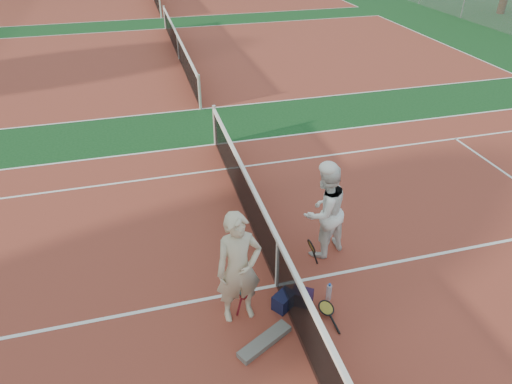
% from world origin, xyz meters
% --- Properties ---
extents(ground, '(130.00, 130.00, 0.00)m').
position_xyz_m(ground, '(0.00, 0.00, 0.00)').
color(ground, '#103C18').
rests_on(ground, ground).
extents(court_main, '(23.77, 10.97, 0.01)m').
position_xyz_m(court_main, '(0.00, 0.00, 0.00)').
color(court_main, maroon).
rests_on(court_main, ground).
extents(court_far_a, '(23.77, 10.97, 0.01)m').
position_xyz_m(court_far_a, '(0.00, 13.50, 0.00)').
color(court_far_a, maroon).
rests_on(court_far_a, ground).
extents(court_far_b, '(23.77, 10.97, 0.01)m').
position_xyz_m(court_far_b, '(0.00, 27.00, 0.00)').
color(court_far_b, maroon).
rests_on(court_far_b, ground).
extents(net_main, '(0.10, 10.98, 1.02)m').
position_xyz_m(net_main, '(0.00, 0.00, 0.51)').
color(net_main, black).
rests_on(net_main, ground).
extents(net_far_a, '(0.10, 10.98, 1.02)m').
position_xyz_m(net_far_a, '(0.00, 13.50, 0.51)').
color(net_far_a, black).
rests_on(net_far_a, ground).
extents(player_a, '(0.73, 0.50, 1.91)m').
position_xyz_m(player_a, '(-0.75, -0.46, 0.96)').
color(player_a, beige).
rests_on(player_a, ground).
extents(player_b, '(1.07, 0.96, 1.82)m').
position_xyz_m(player_b, '(1.05, 0.65, 0.91)').
color(player_b, white).
rests_on(player_b, ground).
extents(racket_red, '(0.26, 0.31, 0.59)m').
position_xyz_m(racket_red, '(-0.68, -0.42, 0.29)').
color(racket_red, maroon).
rests_on(racket_red, ground).
extents(racket_black_held, '(0.25, 0.29, 0.58)m').
position_xyz_m(racket_black_held, '(0.72, 0.32, 0.29)').
color(racket_black_held, black).
rests_on(racket_black_held, ground).
extents(racket_spare, '(0.32, 0.61, 0.14)m').
position_xyz_m(racket_spare, '(0.57, -0.78, 0.07)').
color(racket_spare, black).
rests_on(racket_spare, ground).
extents(sports_bag_navy, '(0.42, 0.39, 0.27)m').
position_xyz_m(sports_bag_navy, '(-0.04, -0.49, 0.14)').
color(sports_bag_navy, '#111333').
rests_on(sports_bag_navy, ground).
extents(sports_bag_purple, '(0.40, 0.37, 0.27)m').
position_xyz_m(sports_bag_purple, '(0.27, -0.49, 0.13)').
color(sports_bag_purple, black).
rests_on(sports_bag_purple, ground).
extents(net_cover_canvas, '(0.91, 0.61, 0.10)m').
position_xyz_m(net_cover_canvas, '(-0.53, -1.10, 0.05)').
color(net_cover_canvas, '#5F5B56').
rests_on(net_cover_canvas, ground).
extents(water_bottle, '(0.09, 0.09, 0.30)m').
position_xyz_m(water_bottle, '(0.72, -0.52, 0.15)').
color(water_bottle, '#C9E5FF').
rests_on(water_bottle, ground).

